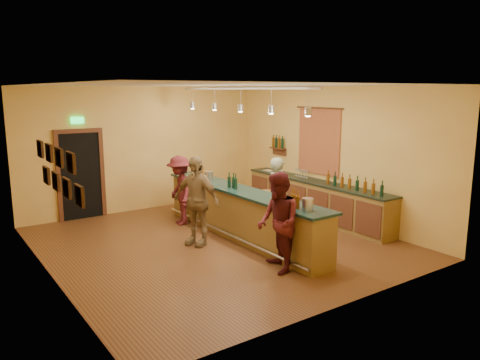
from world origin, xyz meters
TOP-DOWN VIEW (x-y plane):
  - floor at (0.00, 0.00)m, footprint 7.00×7.00m
  - ceiling at (0.00, 0.00)m, footprint 6.50×7.00m
  - wall_back at (0.00, 3.50)m, footprint 6.50×0.02m
  - wall_front at (0.00, -3.50)m, footprint 6.50×0.02m
  - wall_left at (-3.25, 0.00)m, footprint 0.02×7.00m
  - wall_right at (3.25, 0.00)m, footprint 0.02×7.00m
  - doorway at (-1.70, 3.47)m, footprint 1.15×0.09m
  - tapestry at (3.23, 0.40)m, footprint 0.03×1.40m
  - bottle_shelf at (3.17, 1.90)m, footprint 0.17×0.55m
  - picture_grid at (-3.21, -0.75)m, footprint 0.06×2.20m
  - back_counter at (2.97, 0.18)m, footprint 0.60×4.55m
  - tasting_bar at (0.60, -0.00)m, footprint 0.73×5.10m
  - pendant_track at (0.60, -0.00)m, footprint 0.11×4.60m
  - bartender at (1.47, -0.19)m, footprint 0.47×0.66m
  - customer_a at (0.05, -1.91)m, footprint 0.93×1.03m
  - customer_b at (-0.39, 0.14)m, footprint 0.85×1.16m
  - customer_c at (0.04, 1.65)m, footprint 0.81×1.15m
  - bar_stool at (2.13, 1.05)m, footprint 0.31×0.31m

SIDE VIEW (x-z plane):
  - floor at x=0.00m, z-range 0.00..0.00m
  - back_counter at x=2.97m, z-range -0.15..1.12m
  - bar_stool at x=2.13m, z-range 0.18..0.83m
  - tasting_bar at x=0.60m, z-range -0.08..1.30m
  - customer_c at x=0.04m, z-range 0.00..1.62m
  - bartender at x=1.47m, z-range 0.00..1.69m
  - customer_a at x=0.05m, z-range 0.00..1.74m
  - customer_b at x=-0.39m, z-range 0.00..1.83m
  - doorway at x=-1.70m, z-range -0.11..2.36m
  - wall_back at x=0.00m, z-range 0.00..3.20m
  - wall_front at x=0.00m, z-range 0.00..3.20m
  - wall_left at x=-3.25m, z-range 0.00..3.20m
  - wall_right at x=3.25m, z-range 0.00..3.20m
  - bottle_shelf at x=3.17m, z-range 1.39..1.94m
  - tapestry at x=3.23m, z-range 1.05..2.65m
  - picture_grid at x=-3.21m, z-range 1.60..2.30m
  - pendant_track at x=0.60m, z-range 2.73..3.24m
  - ceiling at x=0.00m, z-range 3.19..3.21m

